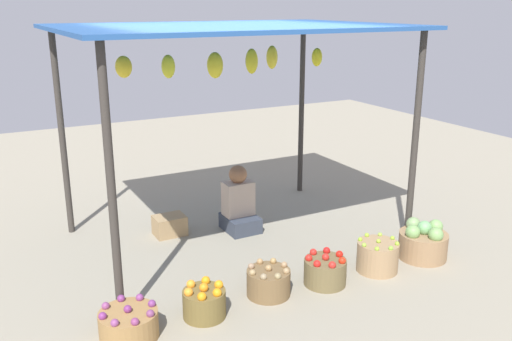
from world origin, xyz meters
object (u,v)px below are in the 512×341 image
(basket_purple_onions, at_px, (129,324))
(basket_potatoes, at_px, (268,282))
(wooden_crate_near_vendor, at_px, (170,225))
(vendor_person, at_px, (239,206))
(basket_red_tomatoes, at_px, (325,271))
(basket_oranges, at_px, (204,302))
(basket_cabbages, at_px, (423,242))
(basket_limes, at_px, (377,256))

(basket_purple_onions, xyz_separation_m, basket_potatoes, (1.31, 0.06, 0.01))
(basket_purple_onions, bearing_deg, wooden_crate_near_vendor, 61.21)
(vendor_person, height_order, basket_red_tomatoes, vendor_person)
(basket_oranges, distance_m, wooden_crate_near_vendor, 1.83)
(vendor_person, distance_m, basket_cabbages, 2.09)
(basket_purple_onions, bearing_deg, vendor_person, 41.52)
(basket_potatoes, bearing_deg, basket_cabbages, -2.68)
(vendor_person, xyz_separation_m, basket_red_tomatoes, (0.12, -1.57, -0.16))
(vendor_person, relative_size, basket_red_tomatoes, 1.94)
(basket_purple_onions, distance_m, basket_cabbages, 3.11)
(basket_potatoes, bearing_deg, basket_limes, -4.29)
(vendor_person, distance_m, wooden_crate_near_vendor, 0.83)
(basket_purple_onions, height_order, basket_red_tomatoes, basket_red_tomatoes)
(basket_red_tomatoes, bearing_deg, basket_limes, -1.72)
(basket_cabbages, xyz_separation_m, wooden_crate_near_vendor, (-2.12, 1.82, -0.06))
(wooden_crate_near_vendor, bearing_deg, basket_cabbages, -40.62)
(basket_purple_onions, height_order, basket_limes, basket_limes)
(basket_purple_onions, bearing_deg, basket_cabbages, -0.42)
(basket_purple_onions, relative_size, basket_potatoes, 1.18)
(basket_purple_onions, height_order, basket_oranges, basket_oranges)
(basket_oranges, xyz_separation_m, basket_limes, (1.85, -0.03, 0.02))
(wooden_crate_near_vendor, bearing_deg, basket_oranges, -100.66)
(basket_oranges, distance_m, basket_red_tomatoes, 1.24)
(basket_purple_onions, xyz_separation_m, wooden_crate_near_vendor, (0.99, 1.80, -0.01))
(basket_potatoes, height_order, basket_limes, basket_limes)
(basket_oranges, distance_m, basket_limes, 1.85)
(basket_purple_onions, height_order, basket_potatoes, basket_potatoes)
(vendor_person, xyz_separation_m, basket_potatoes, (-0.45, -1.50, -0.17))
(basket_purple_onions, xyz_separation_m, basket_limes, (2.50, -0.03, 0.03))
(basket_oranges, bearing_deg, basket_purple_onions, 179.92)
(vendor_person, relative_size, basket_oranges, 2.13)
(basket_red_tomatoes, bearing_deg, basket_potatoes, 172.97)
(basket_red_tomatoes, bearing_deg, wooden_crate_near_vendor, 116.35)
(basket_limes, bearing_deg, basket_red_tomatoes, 178.28)
(basket_red_tomatoes, distance_m, basket_limes, 0.62)
(basket_limes, distance_m, wooden_crate_near_vendor, 2.37)
(basket_oranges, distance_m, basket_cabbages, 2.46)
(vendor_person, height_order, basket_oranges, vendor_person)
(basket_cabbages, bearing_deg, basket_purple_onions, 179.58)
(basket_limes, height_order, basket_cabbages, basket_cabbages)
(vendor_person, xyz_separation_m, basket_cabbages, (1.35, -1.58, -0.13))
(basket_oranges, xyz_separation_m, wooden_crate_near_vendor, (0.34, 1.80, -0.02))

